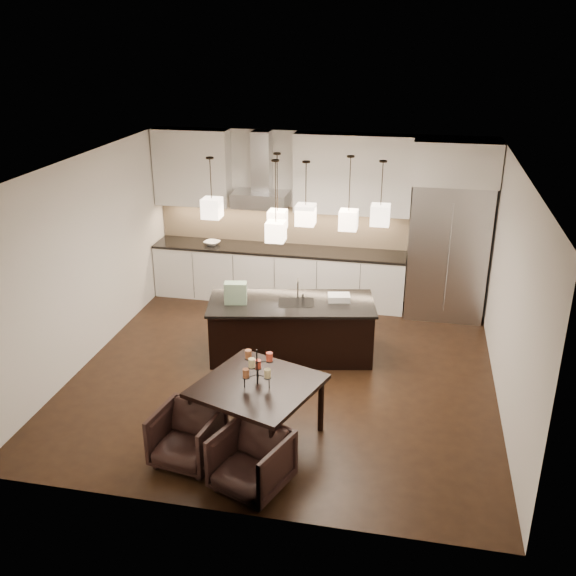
% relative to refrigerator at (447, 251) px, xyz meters
% --- Properties ---
extents(floor, '(5.50, 5.50, 0.02)m').
position_rel_refrigerator_xyz_m(floor, '(-2.10, -2.38, -1.08)').
color(floor, black).
rests_on(floor, ground).
extents(ceiling, '(5.50, 5.50, 0.02)m').
position_rel_refrigerator_xyz_m(ceiling, '(-2.10, -2.38, 1.73)').
color(ceiling, white).
rests_on(ceiling, wall_back).
extents(wall_back, '(5.50, 0.02, 2.80)m').
position_rel_refrigerator_xyz_m(wall_back, '(-2.10, 0.38, 0.32)').
color(wall_back, silver).
rests_on(wall_back, ground).
extents(wall_front, '(5.50, 0.02, 2.80)m').
position_rel_refrigerator_xyz_m(wall_front, '(-2.10, -5.14, 0.32)').
color(wall_front, silver).
rests_on(wall_front, ground).
extents(wall_left, '(0.02, 5.50, 2.80)m').
position_rel_refrigerator_xyz_m(wall_left, '(-4.86, -2.38, 0.32)').
color(wall_left, silver).
rests_on(wall_left, ground).
extents(wall_right, '(0.02, 5.50, 2.80)m').
position_rel_refrigerator_xyz_m(wall_right, '(0.66, -2.38, 0.32)').
color(wall_right, silver).
rests_on(wall_right, ground).
extents(refrigerator, '(1.20, 0.72, 2.15)m').
position_rel_refrigerator_xyz_m(refrigerator, '(0.00, 0.00, 0.00)').
color(refrigerator, '#B7B7BA').
rests_on(refrigerator, floor).
extents(fridge_panel, '(1.26, 0.72, 0.65)m').
position_rel_refrigerator_xyz_m(fridge_panel, '(0.00, 0.00, 1.40)').
color(fridge_panel, silver).
rests_on(fridge_panel, refrigerator).
extents(lower_cabinets, '(4.21, 0.62, 0.88)m').
position_rel_refrigerator_xyz_m(lower_cabinets, '(-2.73, 0.05, -0.64)').
color(lower_cabinets, silver).
rests_on(lower_cabinets, floor).
extents(countertop, '(4.21, 0.66, 0.04)m').
position_rel_refrigerator_xyz_m(countertop, '(-2.73, 0.05, -0.17)').
color(countertop, black).
rests_on(countertop, lower_cabinets).
extents(backsplash, '(4.21, 0.02, 0.63)m').
position_rel_refrigerator_xyz_m(backsplash, '(-2.73, 0.35, 0.16)').
color(backsplash, tan).
rests_on(backsplash, countertop).
extents(upper_cab_left, '(1.25, 0.35, 1.25)m').
position_rel_refrigerator_xyz_m(upper_cab_left, '(-4.20, 0.19, 1.10)').
color(upper_cab_left, silver).
rests_on(upper_cab_left, wall_back).
extents(upper_cab_right, '(1.85, 0.35, 1.25)m').
position_rel_refrigerator_xyz_m(upper_cab_right, '(-1.55, 0.19, 1.10)').
color(upper_cab_right, silver).
rests_on(upper_cab_right, wall_back).
extents(hood_canopy, '(0.90, 0.52, 0.24)m').
position_rel_refrigerator_xyz_m(hood_canopy, '(-3.03, 0.10, 0.65)').
color(hood_canopy, '#B7B7BA').
rests_on(hood_canopy, wall_back).
extents(hood_chimney, '(0.30, 0.28, 0.96)m').
position_rel_refrigerator_xyz_m(hood_chimney, '(-3.03, 0.21, 1.24)').
color(hood_chimney, '#B7B7BA').
rests_on(hood_chimney, hood_canopy).
extents(fruit_bowl, '(0.31, 0.31, 0.06)m').
position_rel_refrigerator_xyz_m(fruit_bowl, '(-3.86, 0.00, -0.12)').
color(fruit_bowl, silver).
rests_on(fruit_bowl, countertop).
extents(island_body, '(2.34, 1.30, 0.78)m').
position_rel_refrigerator_xyz_m(island_body, '(-2.12, -1.87, -0.69)').
color(island_body, black).
rests_on(island_body, floor).
extents(island_top, '(2.43, 1.38, 0.04)m').
position_rel_refrigerator_xyz_m(island_top, '(-2.12, -1.87, -0.28)').
color(island_top, black).
rests_on(island_top, island_body).
extents(faucet, '(0.13, 0.23, 0.34)m').
position_rel_refrigerator_xyz_m(faucet, '(-2.05, -1.77, -0.09)').
color(faucet, silver).
rests_on(faucet, island_top).
extents(tote_bag, '(0.33, 0.21, 0.30)m').
position_rel_refrigerator_xyz_m(tote_bag, '(-2.86, -2.05, -0.11)').
color(tote_bag, '#15522A').
rests_on(tote_bag, island_top).
extents(food_container, '(0.34, 0.27, 0.09)m').
position_rel_refrigerator_xyz_m(food_container, '(-1.48, -1.68, -0.22)').
color(food_container, silver).
rests_on(food_container, island_top).
extents(dining_table, '(1.53, 1.53, 0.72)m').
position_rel_refrigerator_xyz_m(dining_table, '(-2.08, -3.92, -0.72)').
color(dining_table, black).
rests_on(dining_table, floor).
extents(candelabra, '(0.44, 0.44, 0.42)m').
position_rel_refrigerator_xyz_m(candelabra, '(-2.08, -3.92, -0.15)').
color(candelabra, black).
rests_on(candelabra, dining_table).
extents(candle_a, '(0.09, 0.09, 0.10)m').
position_rel_refrigerator_xyz_m(candle_a, '(-1.96, -3.96, -0.19)').
color(candle_a, beige).
rests_on(candle_a, candelabra).
extents(candle_b, '(0.09, 0.09, 0.10)m').
position_rel_refrigerator_xyz_m(candle_b, '(-2.11, -3.79, -0.19)').
color(candle_b, '#E14B32').
rests_on(candle_b, candelabra).
extents(candle_c, '(0.09, 0.09, 0.10)m').
position_rel_refrigerator_xyz_m(candle_c, '(-2.19, -4.00, -0.19)').
color(candle_c, '#A55F39').
rests_on(candle_c, candelabra).
extents(candle_d, '(0.09, 0.09, 0.10)m').
position_rel_refrigerator_xyz_m(candle_d, '(-1.96, -3.87, -0.03)').
color(candle_d, '#E14B32').
rests_on(candle_d, candelabra).
extents(candle_e, '(0.09, 0.09, 0.10)m').
position_rel_refrigerator_xyz_m(candle_e, '(-2.20, -3.86, -0.03)').
color(candle_e, '#A55F39').
rests_on(candle_e, candelabra).
extents(candle_f, '(0.09, 0.09, 0.10)m').
position_rel_refrigerator_xyz_m(candle_f, '(-2.11, -4.04, -0.03)').
color(candle_f, beige).
rests_on(candle_f, candelabra).
extents(armchair_left, '(0.76, 0.77, 0.61)m').
position_rel_refrigerator_xyz_m(armchair_left, '(-2.73, -4.45, -0.77)').
color(armchair_left, black).
rests_on(armchair_left, floor).
extents(armchair_right, '(0.87, 0.89, 0.63)m').
position_rel_refrigerator_xyz_m(armchair_right, '(-1.95, -4.73, -0.76)').
color(armchair_right, black).
rests_on(armchair_right, floor).
extents(pendant_a, '(0.24, 0.24, 0.26)m').
position_rel_refrigerator_xyz_m(pendant_a, '(-3.14, -2.04, 1.06)').
color(pendant_a, beige).
rests_on(pendant_a, ceiling).
extents(pendant_b, '(0.24, 0.24, 0.26)m').
position_rel_refrigerator_xyz_m(pendant_b, '(-2.37, -1.58, 0.82)').
color(pendant_b, beige).
rests_on(pendant_b, ceiling).
extents(pendant_c, '(0.24, 0.24, 0.26)m').
position_rel_refrigerator_xyz_m(pendant_c, '(-1.90, -2.04, 1.04)').
color(pendant_c, beige).
rests_on(pendant_c, ceiling).
extents(pendant_d, '(0.24, 0.24, 0.26)m').
position_rel_refrigerator_xyz_m(pendant_d, '(-1.40, -1.58, 0.87)').
color(pendant_d, beige).
rests_on(pendant_d, ceiling).
extents(pendant_e, '(0.24, 0.24, 0.26)m').
position_rel_refrigerator_xyz_m(pendant_e, '(-0.97, -1.82, 1.03)').
color(pendant_e, beige).
rests_on(pendant_e, ceiling).
extents(pendant_f, '(0.24, 0.24, 0.26)m').
position_rel_refrigerator_xyz_m(pendant_f, '(-2.29, -2.04, 0.80)').
color(pendant_f, beige).
rests_on(pendant_f, ceiling).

